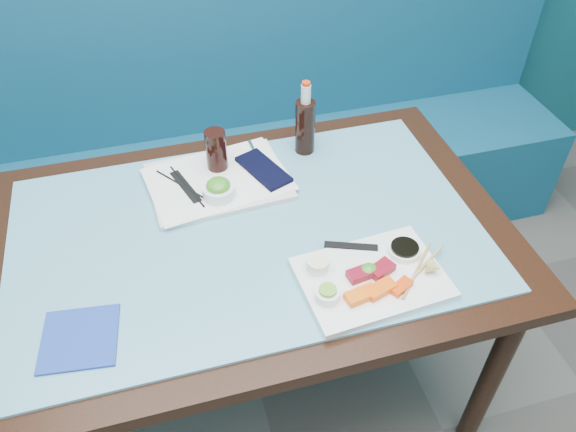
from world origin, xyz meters
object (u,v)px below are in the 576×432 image
object	(u,v)px
cola_glass	(216,150)
blue_napkin	(80,338)
dining_table	(248,255)
sashimi_plate	(372,278)
cola_bottle_body	(305,127)
serving_tray	(218,181)
booth_bench	(208,160)
seaweed_bowl	(219,192)

from	to	relation	value
cola_glass	blue_napkin	distance (m)	0.65
dining_table	sashimi_plate	bearing A→B (deg)	-44.31
dining_table	cola_bottle_body	size ratio (longest dim) A/B	8.20
sashimi_plate	serving_tray	size ratio (longest dim) A/B	0.89
cola_glass	cola_bottle_body	distance (m)	0.28
cola_glass	cola_bottle_body	world-z (taller)	cola_bottle_body
sashimi_plate	serving_tray	world-z (taller)	sashimi_plate
blue_napkin	sashimi_plate	bearing A→B (deg)	-1.28
booth_bench	blue_napkin	size ratio (longest dim) A/B	18.26
serving_tray	seaweed_bowl	bearing A→B (deg)	-101.47
sashimi_plate	serving_tray	bearing A→B (deg)	117.80
dining_table	serving_tray	xyz separation A→B (m)	(-0.04, 0.21, 0.10)
sashimi_plate	cola_glass	world-z (taller)	cola_glass
dining_table	booth_bench	bearing A→B (deg)	90.00
booth_bench	serving_tray	world-z (taller)	booth_bench
seaweed_bowl	cola_bottle_body	world-z (taller)	cola_bottle_body
booth_bench	dining_table	distance (m)	0.89
sashimi_plate	blue_napkin	size ratio (longest dim) A/B	2.08
serving_tray	booth_bench	bearing A→B (deg)	82.82
cola_glass	serving_tray	bearing A→B (deg)	-100.30
dining_table	blue_napkin	bearing A→B (deg)	-151.43
dining_table	seaweed_bowl	world-z (taller)	seaweed_bowl
dining_table	sashimi_plate	distance (m)	0.37
seaweed_bowl	dining_table	bearing A→B (deg)	-71.75
booth_bench	cola_bottle_body	world-z (taller)	booth_bench
booth_bench	sashimi_plate	xyz separation A→B (m)	(0.25, -1.09, 0.39)
booth_bench	cola_bottle_body	bearing A→B (deg)	-64.98
cola_glass	sashimi_plate	bearing A→B (deg)	-61.59
seaweed_bowl	blue_napkin	xyz separation A→B (m)	(-0.38, -0.37, -0.03)
serving_tray	sashimi_plate	bearing A→B (deg)	-61.80
cola_bottle_body	blue_napkin	distance (m)	0.87
dining_table	sashimi_plate	size ratio (longest dim) A/B	4.09
cola_bottle_body	booth_bench	bearing A→B (deg)	115.02
booth_bench	cola_glass	size ratio (longest dim) A/B	23.97
serving_tray	cola_glass	xyz separation A→B (m)	(0.01, 0.05, 0.07)
booth_bench	dining_table	xyz separation A→B (m)	(0.00, -0.84, 0.29)
dining_table	cola_bottle_body	world-z (taller)	cola_bottle_body
sashimi_plate	serving_tray	xyz separation A→B (m)	(-0.29, 0.46, -0.00)
booth_bench	blue_napkin	world-z (taller)	booth_bench
blue_napkin	seaweed_bowl	bearing A→B (deg)	44.33
sashimi_plate	booth_bench	bearing A→B (deg)	98.86
serving_tray	cola_glass	world-z (taller)	cola_glass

